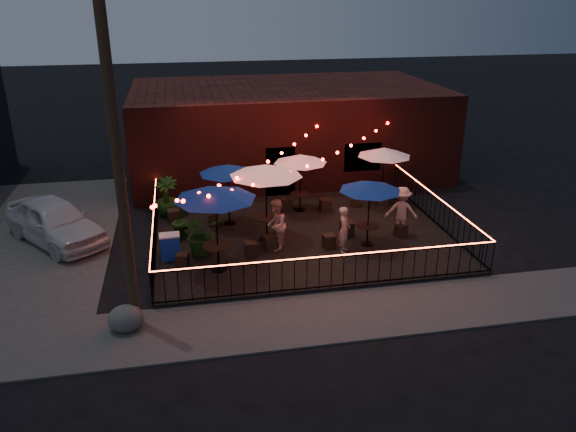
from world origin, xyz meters
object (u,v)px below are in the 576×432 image
cafe_table_3 (300,159)px  cafe_table_5 (384,153)px  utility_pole (120,178)px  cooler (170,246)px  cafe_table_2 (266,171)px  cafe_table_4 (370,187)px  boulder (126,319)px  cafe_table_1 (228,170)px  cafe_table_0 (215,194)px

cafe_table_3 → cafe_table_5: 3.34m
utility_pole → cooler: (0.90, 3.43, -3.42)m
cafe_table_2 → cafe_table_5: 5.66m
cafe_table_4 → cooler: cafe_table_4 is taller
cafe_table_5 → cafe_table_3: bearing=-178.5°
cooler → boulder: (-1.13, -3.69, -0.22)m
cafe_table_1 → cooler: size_ratio=3.04×
utility_pole → cooler: size_ratio=9.54×
cafe_table_5 → cafe_table_4: bearing=-116.5°
cafe_table_0 → cafe_table_2: size_ratio=0.87×
cafe_table_0 → cafe_table_3: cafe_table_0 is taller
cafe_table_4 → utility_pole: bearing=-156.2°
cafe_table_2 → cafe_table_1: bearing=123.6°
utility_pole → cooler: utility_pole is taller
cafe_table_0 → boulder: 4.32m
cafe_table_2 → cooler: (-3.23, -0.86, -2.03)m
cooler → cafe_table_4: bearing=-3.1°
cafe_table_3 → boulder: size_ratio=2.48×
cafe_table_4 → cafe_table_5: (1.80, 3.61, 0.05)m
utility_pole → cafe_table_0: (2.33, 2.38, -1.39)m
cafe_table_1 → cafe_table_4: size_ratio=1.13×
utility_pole → cafe_table_3: utility_pole is taller
utility_pole → cafe_table_4: (7.37, 3.25, -1.80)m
utility_pole → cafe_table_4: utility_pole is taller
cafe_table_0 → utility_pole: bearing=-134.4°
cafe_table_1 → utility_pole: bearing=-116.8°
cafe_table_4 → cooler: size_ratio=2.68×
cafe_table_1 → cafe_table_4: cafe_table_1 is taller
cafe_table_2 → cafe_table_0: bearing=-133.3°
cafe_table_4 → boulder: cafe_table_4 is taller
cooler → cafe_table_3: bearing=32.7°
cafe_table_1 → cafe_table_3: size_ratio=1.14×
cafe_table_1 → cafe_table_2: size_ratio=0.83×
cafe_table_1 → cafe_table_5: cafe_table_5 is taller
cafe_table_5 → boulder: cafe_table_5 is taller
cafe_table_0 → cafe_table_3: bearing=51.5°
cafe_table_1 → cafe_table_4: 5.13m
utility_pole → cafe_table_5: bearing=36.8°
cafe_table_2 → cafe_table_5: (5.04, 2.57, -0.35)m
utility_pole → cafe_table_4: size_ratio=3.56×
cafe_table_4 → cooler: bearing=178.4°
utility_pole → cafe_table_1: bearing=63.2°
cooler → boulder: bearing=-108.5°
boulder → cafe_table_0: bearing=45.8°
cafe_table_4 → cafe_table_5: size_ratio=0.97×
cafe_table_0 → cafe_table_1: (0.68, 3.58, -0.40)m
utility_pole → cafe_table_0: size_ratio=2.97×
cafe_table_2 → boulder: 6.69m
cafe_table_2 → cafe_table_5: size_ratio=1.34×
cafe_table_4 → cafe_table_0: bearing=-170.2°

